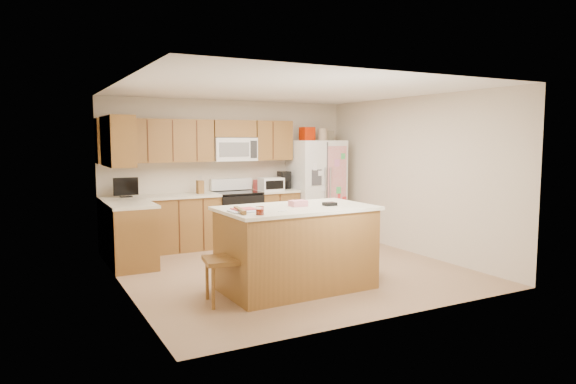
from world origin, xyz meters
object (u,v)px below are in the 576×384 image
stove (237,217)px  island (296,248)px  refrigerator (316,188)px  windsor_chair_back (271,246)px  windsor_chair_right (355,241)px  windsor_chair_left (227,259)px

stove → island: stove is taller
refrigerator → island: bearing=-125.2°
windsor_chair_back → stove: bearing=79.5°
stove → island: (-0.37, -2.82, 0.04)m
island → windsor_chair_right: island is taller
refrigerator → windsor_chair_back: bearing=-133.0°
stove → windsor_chair_back: size_ratio=1.29×
stove → windsor_chair_back: 2.22m
windsor_chair_left → windsor_chair_back: bearing=39.2°
island → windsor_chair_left: island is taller
stove → refrigerator: bearing=-2.3°
windsor_chair_right → windsor_chair_back: bearing=151.8°
windsor_chair_left → windsor_chair_right: 1.91m
island → windsor_chair_right: size_ratio=1.86×
windsor_chair_left → windsor_chair_right: windsor_chair_left is taller
windsor_chair_back → windsor_chair_left: bearing=-140.8°
stove → windsor_chair_left: stove is taller
island → stove: bearing=82.5°
windsor_chair_right → windsor_chair_left: bearing=-173.3°
refrigerator → windsor_chair_left: refrigerator is taller
refrigerator → island: 3.40m
refrigerator → island: size_ratio=1.08×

